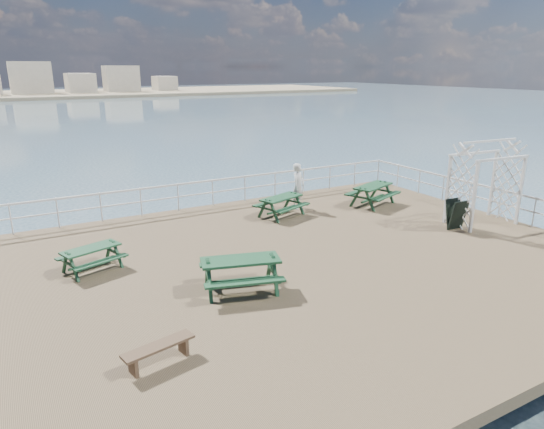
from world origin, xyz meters
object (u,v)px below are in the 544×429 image
Objects in this scene: picnic_table_c at (373,191)px; flat_bench_far at (159,350)px; picnic_table_d at (241,267)px; picnic_table_a at (91,254)px; picnic_table_b at (281,202)px; person at (298,186)px; trellis_arbor at (484,187)px.

picnic_table_c is 12.91m from flat_bench_far.
flat_bench_far is (-2.78, -2.15, -0.31)m from picnic_table_d.
picnic_table_d is 3.53m from flat_bench_far.
picnic_table_a is 0.88× the size of picnic_table_b.
picnic_table_d is at bearing -164.37° from person.
person reaches higher than picnic_table_d.
trellis_arbor is 1.66× the size of person.
trellis_arbor is at bearing -77.13° from person.
person reaches higher than flat_bench_far.
picnic_table_c is at bearing 19.23° from flat_bench_far.
trellis_arbor is at bearing -84.62° from picnic_table_c.
picnic_table_b is at bearing -3.33° from picnic_table_a.
picnic_table_a is at bearing 167.15° from picnic_table_c.
picnic_table_d reaches higher than picnic_table_b.
picnic_table_a is at bearing 81.19° from flat_bench_far.
picnic_table_c is at bearing 119.79° from trellis_arbor.
person is (-4.77, 4.93, -0.44)m from trellis_arbor.
picnic_table_d is at bearing -147.89° from picnic_table_b.
picnic_table_c is at bearing -25.44° from picnic_table_b.
flat_bench_far is at bearing -126.11° from picnic_table_d.
picnic_table_a is at bearing 150.33° from picnic_table_d.
picnic_table_c is 1.60× the size of flat_bench_far.
trellis_arbor is (5.89, -4.35, 0.80)m from picnic_table_b.
picnic_table_d is (-8.25, -4.55, 0.01)m from picnic_table_c.
person is (-2.97, 1.08, 0.31)m from picnic_table_c.
person is (5.28, 5.63, 0.30)m from picnic_table_d.
flat_bench_far is 11.23m from person.
picnic_table_c is 0.77× the size of trellis_arbor.
flat_bench_far is 0.80× the size of person.
person is at bearing 8.77° from picnic_table_b.
trellis_arbor is at bearing 20.23° from picnic_table_d.
picnic_table_a is 0.62× the size of trellis_arbor.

